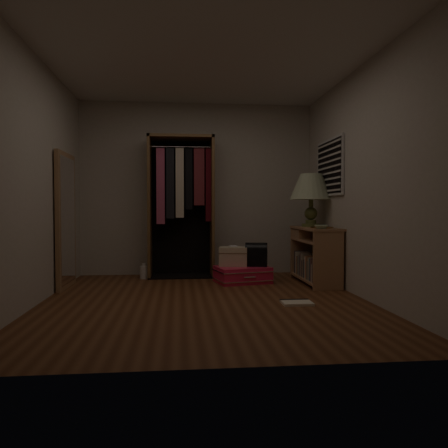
% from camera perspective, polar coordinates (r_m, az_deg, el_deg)
% --- Properties ---
extents(ground, '(4.00, 4.00, 0.00)m').
position_cam_1_polar(ground, '(4.79, -2.44, -10.02)').
color(ground, '#5A3019').
rests_on(ground, ground).
extents(room_walls, '(3.52, 4.02, 2.60)m').
position_cam_1_polar(room_walls, '(4.76, -1.59, 8.06)').
color(room_walls, beige).
rests_on(room_walls, ground).
extents(console_bookshelf, '(0.42, 1.12, 0.75)m').
position_cam_1_polar(console_bookshelf, '(6.03, 11.70, -3.80)').
color(console_bookshelf, '#A87651').
rests_on(console_bookshelf, ground).
extents(open_wardrobe, '(0.96, 0.50, 2.05)m').
position_cam_1_polar(open_wardrobe, '(6.45, -5.38, 3.84)').
color(open_wardrobe, brown).
rests_on(open_wardrobe, ground).
extents(floor_mirror, '(0.06, 0.80, 1.70)m').
position_cam_1_polar(floor_mirror, '(5.85, -19.94, 0.44)').
color(floor_mirror, '#A0744D').
rests_on(floor_mirror, ground).
extents(pink_suitcase, '(0.81, 0.66, 0.22)m').
position_cam_1_polar(pink_suitcase, '(5.94, 2.43, -6.60)').
color(pink_suitcase, '#E31B46').
rests_on(pink_suitcase, ground).
extents(train_case, '(0.43, 0.34, 0.28)m').
position_cam_1_polar(train_case, '(5.97, 1.25, -4.24)').
color(train_case, '#BEB291').
rests_on(train_case, pink_suitcase).
extents(black_bag, '(0.33, 0.25, 0.32)m').
position_cam_1_polar(black_bag, '(5.97, 4.25, -3.93)').
color(black_bag, black).
rests_on(black_bag, pink_suitcase).
extents(table_lamp, '(0.70, 0.70, 0.73)m').
position_cam_1_polar(table_lamp, '(6.17, 11.30, 4.63)').
color(table_lamp, '#4D572A').
rests_on(table_lamp, console_bookshelf).
extents(brass_tray, '(0.31, 0.31, 0.02)m').
position_cam_1_polar(brass_tray, '(5.73, 12.64, -0.44)').
color(brass_tray, olive).
rests_on(brass_tray, console_bookshelf).
extents(ceramic_bowl, '(0.22, 0.22, 0.04)m').
position_cam_1_polar(ceramic_bowl, '(5.59, 12.57, -0.36)').
color(ceramic_bowl, '#ACCBA9').
rests_on(ceramic_bowl, console_bookshelf).
extents(white_jug, '(0.16, 0.16, 0.22)m').
position_cam_1_polar(white_jug, '(6.36, -10.37, -6.20)').
color(white_jug, silver).
rests_on(white_jug, ground).
extents(floor_book, '(0.32, 0.25, 0.03)m').
position_cam_1_polar(floor_book, '(4.72, 9.42, -10.07)').
color(floor_book, '#F4E9CD').
rests_on(floor_book, ground).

